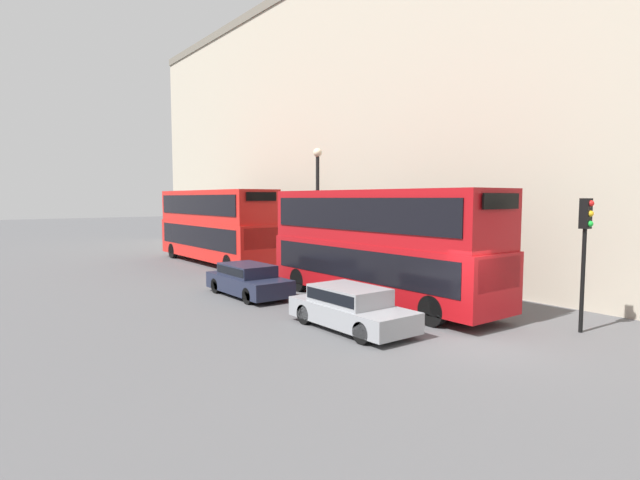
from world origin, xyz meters
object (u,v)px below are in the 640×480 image
at_px(car_dark_sedan, 351,307).
at_px(pedestrian, 305,257).
at_px(bus_leading, 378,241).
at_px(car_hatchback, 248,279).
at_px(bus_second_in_queue, 215,223).
at_px(traffic_light, 585,237).

distance_m(car_dark_sedan, pedestrian, 12.48).
xyz_separation_m(bus_leading, car_dark_sedan, (-3.40, -2.39, -1.69)).
xyz_separation_m(car_hatchback, pedestrian, (6.01, 4.43, 0.07)).
distance_m(car_dark_sedan, car_hatchback, 6.51).
bearing_deg(bus_leading, bus_second_in_queue, 90.00).
height_order(car_hatchback, pedestrian, pedestrian).
bearing_deg(car_dark_sedan, car_hatchback, 90.00).
bearing_deg(bus_second_in_queue, traffic_light, -84.94).
xyz_separation_m(bus_second_in_queue, pedestrian, (2.61, -5.93, -1.70)).
bearing_deg(traffic_light, car_hatchback, 115.70).
xyz_separation_m(bus_leading, car_hatchback, (-3.40, 4.12, -1.69)).
bearing_deg(bus_leading, traffic_light, -74.61).
distance_m(bus_second_in_queue, pedestrian, 6.70).
distance_m(car_hatchback, pedestrian, 7.47).
height_order(bus_second_in_queue, traffic_light, bus_second_in_queue).
height_order(bus_leading, bus_second_in_queue, bus_second_in_queue).
xyz_separation_m(car_dark_sedan, car_hatchback, (-0.00, 6.51, 0.00)).
relative_size(bus_leading, bus_second_in_queue, 0.93).
relative_size(bus_leading, traffic_light, 2.63).
bearing_deg(pedestrian, car_dark_sedan, -118.79).
height_order(bus_second_in_queue, car_hatchback, bus_second_in_queue).
height_order(car_hatchback, traffic_light, traffic_light).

